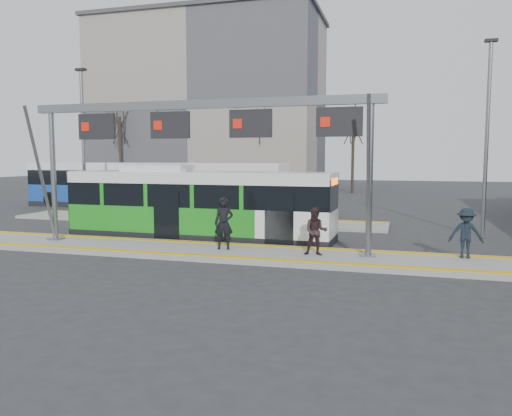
{
  "coord_description": "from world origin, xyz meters",
  "views": [
    {
      "loc": [
        6.44,
        -16.12,
        3.35
      ],
      "look_at": [
        0.91,
        3.0,
        1.33
      ],
      "focal_mm": 35.0,
      "sensor_mm": 36.0,
      "label": 1
    }
  ],
  "objects": [
    {
      "name": "tactile_main",
      "position": [
        0.0,
        0.0,
        0.16
      ],
      "size": [
        22.0,
        2.65,
        0.02
      ],
      "color": "gold",
      "rests_on": "platform_main"
    },
    {
      "name": "ground",
      "position": [
        0.0,
        0.0,
        0.0
      ],
      "size": [
        120.0,
        120.0,
        0.0
      ],
      "primitive_type": "plane",
      "color": "#2D2D30",
      "rests_on": "ground"
    },
    {
      "name": "passenger_b",
      "position": [
        3.83,
        -0.04,
        0.94
      ],
      "size": [
        0.84,
        0.69,
        1.58
      ],
      "primitive_type": "imported",
      "rotation": [
        0.0,
        0.0,
        0.13
      ],
      "color": "#2F1F23",
      "rests_on": "platform_main"
    },
    {
      "name": "platform_second",
      "position": [
        -4.0,
        8.0,
        0.07
      ],
      "size": [
        20.0,
        3.0,
        0.15
      ],
      "primitive_type": "cube",
      "color": "gray",
      "rests_on": "ground"
    },
    {
      "name": "bg_bus_blue",
      "position": [
        -12.6,
        13.97,
        1.48
      ],
      "size": [
        11.56,
        2.77,
        3.0
      ],
      "rotation": [
        0.0,
        0.0,
        0.02
      ],
      "color": "black",
      "rests_on": "ground"
    },
    {
      "name": "lamp_east",
      "position": [
        9.85,
        6.57,
        4.32
      ],
      "size": [
        0.5,
        0.25,
        8.16
      ],
      "color": "slate",
      "rests_on": "ground"
    },
    {
      "name": "apartment_block",
      "position": [
        -14.0,
        36.0,
        9.21
      ],
      "size": [
        24.5,
        12.5,
        18.4
      ],
      "color": "gray",
      "rests_on": "ground"
    },
    {
      "name": "hero_bus",
      "position": [
        -1.52,
        2.91,
        1.4
      ],
      "size": [
        11.15,
        2.6,
        3.05
      ],
      "rotation": [
        0.0,
        0.0,
        -0.02
      ],
      "color": "black",
      "rests_on": "ground"
    },
    {
      "name": "tree_left",
      "position": [
        -6.22,
        30.28,
        6.25
      ],
      "size": [
        1.4,
        1.4,
        8.24
      ],
      "color": "#382B21",
      "rests_on": "ground"
    },
    {
      "name": "gantry",
      "position": [
        -0.35,
        0.25,
        4.3
      ],
      "size": [
        13.0,
        1.68,
        5.2
      ],
      "color": "slate",
      "rests_on": "platform_main"
    },
    {
      "name": "tactile_second",
      "position": [
        -4.0,
        9.15,
        0.16
      ],
      "size": [
        20.0,
        0.35,
        0.02
      ],
      "color": "gold",
      "rests_on": "platform_second"
    },
    {
      "name": "tree_mid",
      "position": [
        2.1,
        31.78,
        6.21
      ],
      "size": [
        1.4,
        1.4,
        8.19
      ],
      "color": "#382B21",
      "rests_on": "ground"
    },
    {
      "name": "passenger_c",
      "position": [
        8.51,
        0.8,
        0.95
      ],
      "size": [
        1.05,
        0.62,
        1.61
      ],
      "primitive_type": "imported",
      "rotation": [
        0.0,
        0.0,
        -0.02
      ],
      "color": "black",
      "rests_on": "platform_main"
    },
    {
      "name": "passenger_a",
      "position": [
        0.56,
        0.16,
        1.06
      ],
      "size": [
        0.73,
        0.54,
        1.82
      ],
      "primitive_type": "imported",
      "rotation": [
        0.0,
        0.0,
        0.18
      ],
      "color": "black",
      "rests_on": "platform_main"
    },
    {
      "name": "tree_far",
      "position": [
        -20.99,
        29.05,
        6.42
      ],
      "size": [
        1.4,
        1.4,
        8.47
      ],
      "color": "#382B21",
      "rests_on": "ground"
    },
    {
      "name": "platform_main",
      "position": [
        0.0,
        0.0,
        0.07
      ],
      "size": [
        22.0,
        3.0,
        0.15
      ],
      "primitive_type": "cube",
      "color": "gray",
      "rests_on": "ground"
    },
    {
      "name": "lamp_west",
      "position": [
        -8.45,
        5.05,
        4.05
      ],
      "size": [
        0.5,
        0.25,
        7.62
      ],
      "color": "slate",
      "rests_on": "ground"
    },
    {
      "name": "bg_bus_green",
      "position": [
        -5.86,
        11.23,
        1.5
      ],
      "size": [
        12.17,
        2.79,
        3.03
      ],
      "rotation": [
        0.0,
        0.0,
        -0.02
      ],
      "color": "black",
      "rests_on": "ground"
    }
  ]
}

